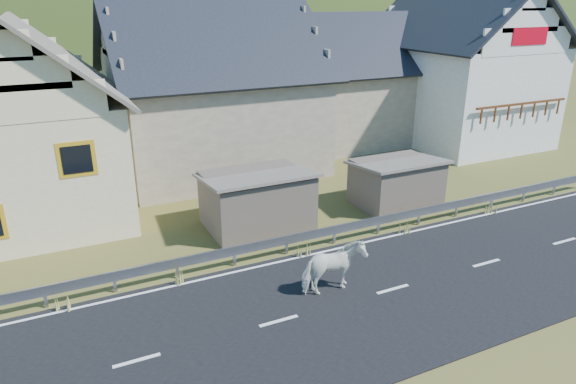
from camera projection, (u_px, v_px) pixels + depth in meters
ground at (393, 290)px, 16.36m from camera, size 160.00×160.00×0.00m
road at (393, 290)px, 16.36m from camera, size 60.00×7.00×0.04m
lane_markings at (393, 289)px, 16.35m from camera, size 60.00×6.60×0.01m
guardrail at (335, 230)px, 19.27m from camera, size 28.10×0.09×0.75m
shed_left at (257, 200)px, 20.65m from camera, size 4.30×3.30×2.40m
shed_right at (396, 183)px, 22.88m from camera, size 3.80×2.90×2.20m
house_cream at (22, 113)px, 20.92m from camera, size 7.80×9.80×8.30m
house_stone_a at (212, 81)px, 26.98m from camera, size 10.80×9.80×8.90m
house_stone_b at (353, 73)px, 32.83m from camera, size 9.80×8.80×8.10m
house_white at (460, 60)px, 32.42m from camera, size 8.80×10.80×9.70m
mountain at (87, 86)px, 177.38m from camera, size 440.00×280.00×260.00m
horse at (333, 268)px, 15.93m from camera, size 0.95×2.01×1.68m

